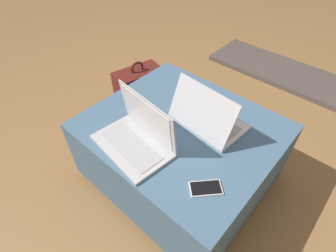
{
  "coord_description": "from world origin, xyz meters",
  "views": [
    {
      "loc": [
        0.6,
        -0.77,
        1.38
      ],
      "look_at": [
        0.01,
        -0.11,
        0.52
      ],
      "focal_mm": 28.0,
      "sensor_mm": 36.0,
      "label": 1
    }
  ],
  "objects_px": {
    "laptop_far": "(206,118)",
    "backpack": "(139,96)",
    "cell_phone": "(206,188)",
    "laptop_near": "(137,136)"
  },
  "relations": [
    {
      "from": "laptop_near",
      "to": "laptop_far",
      "type": "distance_m",
      "value": 0.36
    },
    {
      "from": "laptop_far",
      "to": "backpack",
      "type": "xyz_separation_m",
      "value": [
        -0.68,
        0.15,
        -0.29
      ]
    },
    {
      "from": "laptop_near",
      "to": "backpack",
      "type": "height_order",
      "value": "laptop_near"
    },
    {
      "from": "backpack",
      "to": "laptop_far",
      "type": "bearing_deg",
      "value": 91.2
    },
    {
      "from": "cell_phone",
      "to": "backpack",
      "type": "distance_m",
      "value": 1.05
    },
    {
      "from": "laptop_near",
      "to": "backpack",
      "type": "xyz_separation_m",
      "value": [
        -0.52,
        0.47,
        -0.3
      ]
    },
    {
      "from": "laptop_far",
      "to": "backpack",
      "type": "distance_m",
      "value": 0.76
    },
    {
      "from": "cell_phone",
      "to": "backpack",
      "type": "relative_size",
      "value": 0.3
    },
    {
      "from": "laptop_near",
      "to": "backpack",
      "type": "relative_size",
      "value": 0.82
    },
    {
      "from": "laptop_near",
      "to": "cell_phone",
      "type": "bearing_deg",
      "value": 8.26
    }
  ]
}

